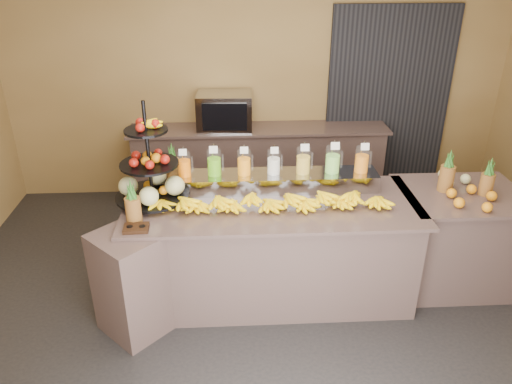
{
  "coord_description": "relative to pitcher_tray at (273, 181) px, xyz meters",
  "views": [
    {
      "loc": [
        -0.34,
        -3.42,
        2.9
      ],
      "look_at": [
        -0.14,
        0.3,
        1.04
      ],
      "focal_mm": 35.0,
      "sensor_mm": 36.0,
      "label": 1
    }
  ],
  "objects": [
    {
      "name": "pineapple_left_b",
      "position": [
        -0.9,
        0.17,
        0.07
      ],
      "size": [
        0.13,
        0.13,
        0.39
      ],
      "rotation": [
        0.0,
        0.0,
        -0.17
      ],
      "color": "brown",
      "rests_on": "buffet_counter"
    },
    {
      "name": "juice_pitcher_green",
      "position": [
        -0.52,
        -0.0,
        0.18
      ],
      "size": [
        0.12,
        0.13,
        0.3
      ],
      "color": "silver",
      "rests_on": "pitcher_tray"
    },
    {
      "name": "back_ledge",
      "position": [
        -0.03,
        1.67,
        -0.54
      ],
      "size": [
        3.1,
        0.55,
        0.93
      ],
      "color": "#876661",
      "rests_on": "ground"
    },
    {
      "name": "juice_pitcher_orange_c",
      "position": [
        0.78,
        -0.0,
        0.18
      ],
      "size": [
        0.12,
        0.13,
        0.3
      ],
      "color": "silver",
      "rests_on": "pitcher_tray"
    },
    {
      "name": "buffet_counter",
      "position": [
        -0.15,
        -0.32,
        -0.54
      ],
      "size": [
        2.75,
        1.25,
        0.93
      ],
      "color": "#876661",
      "rests_on": "ground"
    },
    {
      "name": "fruit_stand",
      "position": [
        -1.01,
        -0.18,
        0.15
      ],
      "size": [
        0.78,
        0.78,
        0.88
      ],
      "rotation": [
        0.0,
        0.0,
        -0.31
      ],
      "color": "black",
      "rests_on": "buffet_counter"
    },
    {
      "name": "juice_pitcher_orange_b",
      "position": [
        -0.26,
        -0.0,
        0.17
      ],
      "size": [
        0.12,
        0.12,
        0.29
      ],
      "color": "silver",
      "rests_on": "pitcher_tray"
    },
    {
      "name": "pitcher_tray",
      "position": [
        0.0,
        0.0,
        0.0
      ],
      "size": [
        1.85,
        0.3,
        0.15
      ],
      "primitive_type": "cube",
      "color": "gray",
      "rests_on": "buffet_counter"
    },
    {
      "name": "right_fruit_pile",
      "position": [
        1.66,
        -0.26,
        -0.0
      ],
      "size": [
        0.44,
        0.42,
        0.23
      ],
      "color": "brown",
      "rests_on": "right_counter"
    },
    {
      "name": "juice_pitcher_milk",
      "position": [
        -0.0,
        -0.0,
        0.17
      ],
      "size": [
        0.12,
        0.12,
        0.28
      ],
      "color": "silver",
      "rests_on": "pitcher_tray"
    },
    {
      "name": "oven_warmer",
      "position": [
        -0.43,
        1.67,
        0.14
      ],
      "size": [
        0.65,
        0.47,
        0.43
      ],
      "primitive_type": "cube",
      "rotation": [
        0.0,
        0.0,
        -0.04
      ],
      "color": "gray",
      "rests_on": "back_ledge"
    },
    {
      "name": "condiment_caddy",
      "position": [
        -1.11,
        -0.66,
        -0.06
      ],
      "size": [
        0.2,
        0.15,
        0.03
      ],
      "primitive_type": "cube",
      "rotation": [
        0.0,
        0.0,
        0.04
      ],
      "color": "black",
      "rests_on": "buffet_counter"
    },
    {
      "name": "ground",
      "position": [
        -0.03,
        -0.58,
        -1.01
      ],
      "size": [
        6.0,
        6.0,
        0.0
      ],
      "primitive_type": "plane",
      "color": "black",
      "rests_on": "ground"
    },
    {
      "name": "right_counter",
      "position": [
        1.67,
        -0.18,
        -0.54
      ],
      "size": [
        1.08,
        0.88,
        0.93
      ],
      "color": "#876661",
      "rests_on": "ground"
    },
    {
      "name": "juice_pitcher_lemon",
      "position": [
        0.26,
        -0.0,
        0.18
      ],
      "size": [
        0.13,
        0.13,
        0.3
      ],
      "color": "silver",
      "rests_on": "pitcher_tray"
    },
    {
      "name": "juice_pitcher_orange_a",
      "position": [
        -0.78,
        -0.0,
        0.17
      ],
      "size": [
        0.12,
        0.12,
        0.28
      ],
      "color": "silver",
      "rests_on": "pitcher_tray"
    },
    {
      "name": "room_envelope",
      "position": [
        0.16,
        0.21,
        0.87
      ],
      "size": [
        6.04,
        5.02,
        2.82
      ],
      "color": "olive",
      "rests_on": "ground"
    },
    {
      "name": "pineapple_left_a",
      "position": [
        -1.15,
        -0.53,
        0.06
      ],
      "size": [
        0.12,
        0.12,
        0.37
      ],
      "rotation": [
        0.0,
        0.0,
        -0.26
      ],
      "color": "brown",
      "rests_on": "buffet_counter"
    },
    {
      "name": "juice_pitcher_lime",
      "position": [
        0.52,
        -0.0,
        0.18
      ],
      "size": [
        0.13,
        0.13,
        0.32
      ],
      "color": "silver",
      "rests_on": "pitcher_tray"
    },
    {
      "name": "banana_heap",
      "position": [
        -0.06,
        -0.34,
        0.0
      ],
      "size": [
        2.04,
        0.18,
        0.17
      ],
      "color": "yellow",
      "rests_on": "buffet_counter"
    }
  ]
}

